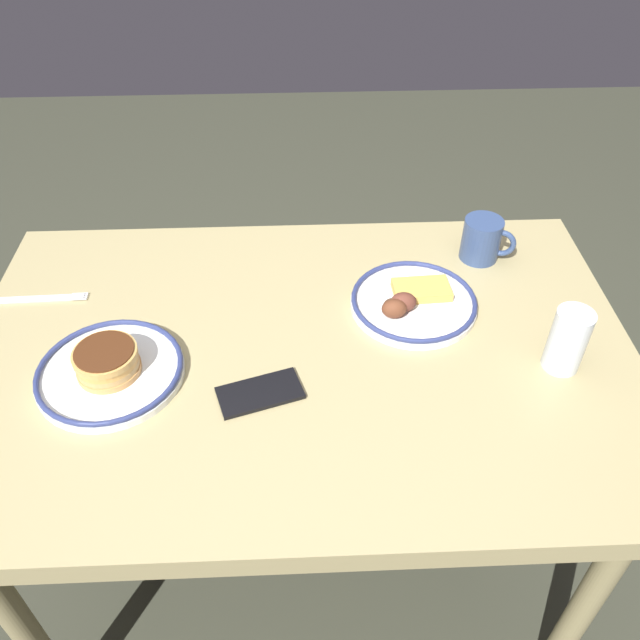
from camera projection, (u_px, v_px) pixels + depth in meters
name	position (u px, v px, depth m)	size (l,w,h in m)	color
ground_plane	(307.00, 552.00, 1.70)	(6.00, 6.00, 0.00)	#393B2D
dining_table	(302.00, 376.00, 1.24)	(1.25, 0.82, 0.75)	tan
plate_near_main	(413.00, 302.00, 1.27)	(0.25, 0.25, 0.05)	white
plate_center_pancakes	(110.00, 369.00, 1.13)	(0.26, 0.26, 0.06)	white
coffee_mug	(483.00, 239.00, 1.38)	(0.11, 0.08, 0.09)	#334772
drinking_glass	(567.00, 343.00, 1.13)	(0.07, 0.07, 0.12)	silver
cell_phone	(261.00, 393.00, 1.11)	(0.14, 0.07, 0.01)	black
fork_near	(40.00, 299.00, 1.30)	(0.19, 0.02, 0.01)	silver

